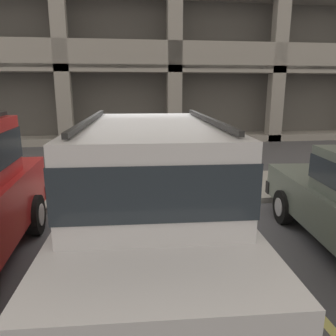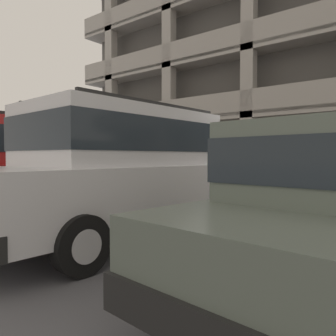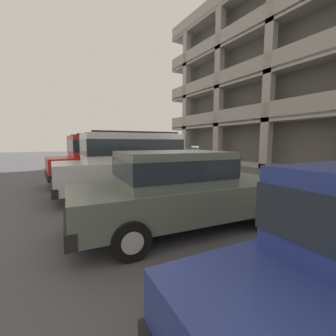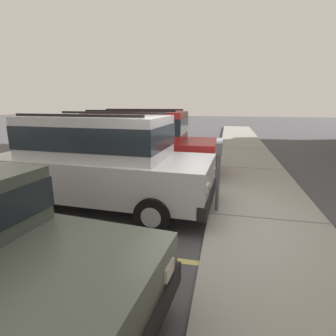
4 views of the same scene
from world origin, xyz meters
name	(u,v)px [view 2 (image 2 of 4)]	position (x,y,z in m)	size (l,w,h in m)	color
ground_plane	(208,221)	(0.00, 0.00, -0.05)	(80.00, 80.00, 0.10)	#4C4C51
sidewalk	(237,207)	(0.00, 1.30, 0.06)	(40.00, 2.20, 0.12)	#9E9B93
parking_stall_lines	(248,245)	(1.52, -1.40, 0.00)	(12.31, 4.80, 0.01)	#DBD16B
silver_suv	(126,168)	(-0.18, -2.15, 1.09)	(2.17, 4.86, 2.03)	silver
red_sedan	(33,165)	(-2.86, -2.19, 1.09)	(2.09, 4.82, 2.03)	red
parking_meter_near	(210,159)	(-0.17, 0.35, 1.21)	(0.35, 0.12, 1.46)	#595B60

